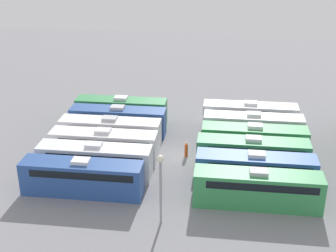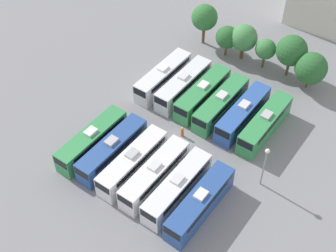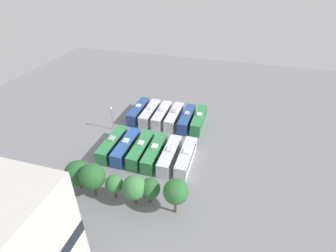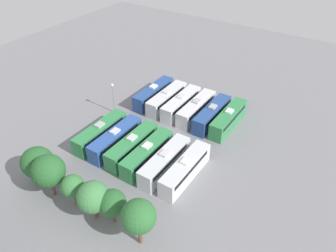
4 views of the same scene
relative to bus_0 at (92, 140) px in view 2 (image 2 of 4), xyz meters
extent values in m
plane|color=gray|center=(8.38, 8.20, -1.77)|extent=(125.64, 125.64, 0.00)
cube|color=#338C4C|center=(0.00, -0.03, -0.16)|extent=(2.54, 11.36, 3.23)
cube|color=black|center=(0.00, 0.25, 0.75)|extent=(2.58, 9.66, 0.71)
cube|color=black|center=(0.00, -5.71, 0.74)|extent=(2.23, 0.08, 1.13)
cube|color=white|center=(0.00, -0.03, 1.63)|extent=(1.20, 1.60, 0.35)
cube|color=#284C93|center=(3.24, 0.29, -0.16)|extent=(2.54, 11.36, 3.23)
cube|color=black|center=(3.24, 0.57, 0.75)|extent=(2.58, 9.66, 0.71)
cube|color=black|center=(3.24, -5.39, 0.74)|extent=(2.23, 0.08, 1.13)
cube|color=#B2B2B7|center=(3.24, 0.29, 1.63)|extent=(1.20, 1.60, 0.35)
cube|color=silver|center=(6.71, 0.18, -0.16)|extent=(2.54, 11.36, 3.23)
cube|color=black|center=(6.71, 0.46, 0.75)|extent=(2.58, 9.66, 0.71)
cube|color=black|center=(6.71, -5.49, 0.74)|extent=(2.23, 0.08, 1.13)
cube|color=#B2B2B7|center=(6.71, 0.18, 1.63)|extent=(1.20, 1.60, 0.35)
cube|color=silver|center=(10.10, 0.30, -0.16)|extent=(2.54, 11.36, 3.23)
cube|color=black|center=(10.10, 0.58, 0.75)|extent=(2.58, 9.66, 0.71)
cube|color=black|center=(10.10, -5.37, 0.74)|extent=(2.23, 0.08, 1.13)
cube|color=silver|center=(10.10, 0.30, 1.63)|extent=(1.20, 1.60, 0.35)
cube|color=silver|center=(13.52, 0.26, -0.16)|extent=(2.54, 11.36, 3.23)
cube|color=black|center=(13.52, 0.54, 0.75)|extent=(2.58, 9.66, 0.71)
cube|color=black|center=(13.52, -5.41, 0.74)|extent=(2.23, 0.08, 1.13)
cube|color=silver|center=(13.52, 0.26, 1.63)|extent=(1.20, 1.60, 0.35)
cube|color=#284C93|center=(16.97, 0.01, -0.16)|extent=(2.54, 11.36, 3.23)
cube|color=black|center=(16.97, 0.29, 0.75)|extent=(2.58, 9.66, 0.71)
cube|color=black|center=(16.97, -5.66, 0.74)|extent=(2.23, 0.08, 1.13)
cube|color=white|center=(16.97, 0.01, 1.63)|extent=(1.20, 1.60, 0.35)
cube|color=silver|center=(-0.20, 15.99, -0.16)|extent=(2.54, 11.36, 3.23)
cube|color=black|center=(-0.20, 16.27, 0.75)|extent=(2.58, 9.66, 0.71)
cube|color=black|center=(-0.20, 10.32, 0.74)|extent=(2.23, 0.08, 1.13)
cube|color=white|center=(-0.20, 15.99, 1.63)|extent=(1.20, 1.60, 0.35)
cube|color=silver|center=(3.36, 16.23, -0.16)|extent=(2.54, 11.36, 3.23)
cube|color=black|center=(3.36, 16.52, 0.75)|extent=(2.58, 9.66, 0.71)
cube|color=black|center=(3.36, 10.56, 0.74)|extent=(2.23, 0.08, 1.13)
cube|color=silver|center=(3.36, 16.23, 1.63)|extent=(1.20, 1.60, 0.35)
cube|color=#338C4C|center=(6.76, 16.23, -0.16)|extent=(2.54, 11.36, 3.23)
cube|color=black|center=(6.76, 16.51, 0.75)|extent=(2.58, 9.66, 0.71)
cube|color=black|center=(6.76, 10.56, 0.74)|extent=(2.23, 0.08, 1.13)
cube|color=white|center=(6.76, 16.23, 1.63)|extent=(1.20, 1.60, 0.35)
cube|color=#338C4C|center=(10.05, 15.94, -0.16)|extent=(2.54, 11.36, 3.23)
cube|color=black|center=(10.05, 16.22, 0.75)|extent=(2.58, 9.66, 0.71)
cube|color=black|center=(10.05, 10.26, 0.74)|extent=(2.23, 0.08, 1.13)
cube|color=silver|center=(10.05, 15.94, 1.63)|extent=(1.20, 1.60, 0.35)
cube|color=#2D56A8|center=(13.55, 16.09, -0.16)|extent=(2.54, 11.36, 3.23)
cube|color=black|center=(13.55, 16.37, 0.75)|extent=(2.58, 9.66, 0.71)
cube|color=black|center=(13.55, 10.41, 0.74)|extent=(2.23, 0.08, 1.13)
cube|color=silver|center=(13.55, 16.09, 1.63)|extent=(1.20, 1.60, 0.35)
cube|color=#338C4C|center=(16.97, 16.12, -0.16)|extent=(2.54, 11.36, 3.23)
cube|color=black|center=(16.97, 16.40, 0.75)|extent=(2.58, 9.66, 0.71)
cube|color=black|center=(16.97, 10.44, 0.74)|extent=(2.23, 0.08, 1.13)
cube|color=#B2B2B7|center=(16.97, 16.12, 1.63)|extent=(1.20, 1.60, 0.35)
cylinder|color=#CC4C19|center=(8.25, 8.95, -1.04)|extent=(0.36, 0.36, 1.45)
sphere|color=tan|center=(8.25, 8.95, -0.20)|extent=(0.24, 0.24, 0.24)
cylinder|color=gray|center=(20.87, 7.96, 1.23)|extent=(0.20, 0.20, 6.01)
sphere|color=#EAE5C6|center=(20.87, 7.96, 4.41)|extent=(0.60, 0.60, 0.60)
cylinder|color=brown|center=(-1.34, 28.93, -0.05)|extent=(0.51, 0.51, 3.45)
sphere|color=#2D6B33|center=(-1.34, 28.93, 3.19)|extent=(4.33, 4.33, 4.33)
cylinder|color=brown|center=(3.55, 28.18, -0.67)|extent=(0.41, 0.41, 2.21)
sphere|color=#28602D|center=(3.55, 28.18, 1.73)|extent=(3.70, 3.70, 3.70)
cylinder|color=brown|center=(6.05, 29.06, -0.56)|extent=(0.55, 0.55, 2.42)
sphere|color=#428447|center=(6.05, 29.06, 2.16)|extent=(4.33, 4.33, 4.33)
cylinder|color=brown|center=(10.03, 28.94, -0.56)|extent=(0.34, 0.34, 2.41)
sphere|color=#387A3D|center=(10.03, 28.94, 1.78)|extent=(3.25, 3.25, 3.25)
cylinder|color=brown|center=(13.98, 29.39, -0.25)|extent=(0.43, 0.43, 3.04)
sphere|color=#28602D|center=(13.98, 29.39, 2.94)|extent=(4.76, 4.76, 4.76)
cylinder|color=brown|center=(17.73, 28.48, -0.77)|extent=(0.31, 0.31, 2.00)
sphere|color=#28602D|center=(17.73, 28.48, 1.92)|extent=(4.84, 4.84, 4.84)
camera|label=1|loc=(53.65, 12.77, 21.65)|focal=50.00mm
camera|label=2|loc=(32.56, -27.80, 45.29)|focal=50.00mm
camera|label=3|loc=(-8.64, 58.60, 35.61)|focal=28.00mm
camera|label=4|loc=(-17.91, 47.93, 34.45)|focal=35.00mm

